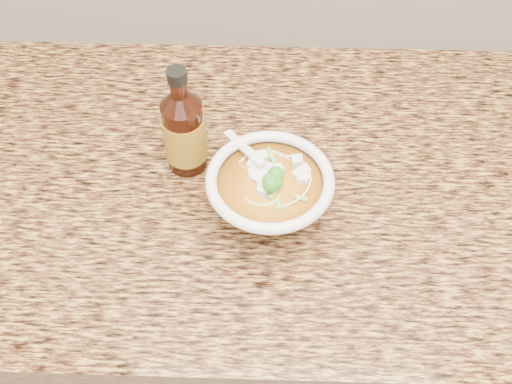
{
  "coord_description": "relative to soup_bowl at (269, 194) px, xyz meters",
  "views": [
    {
      "loc": [
        -0.1,
        1.03,
        1.69
      ],
      "look_at": [
        -0.11,
        1.6,
        0.95
      ],
      "focal_mm": 45.0,
      "sensor_mm": 36.0,
      "label": 1
    }
  ],
  "objects": [
    {
      "name": "cabinet",
      "position": [
        0.09,
        0.08,
        -0.51
      ],
      "size": [
        4.0,
        0.65,
        0.86
      ],
      "primitive_type": "cube",
      "color": "#381C11",
      "rests_on": "ground"
    },
    {
      "name": "soup_bowl",
      "position": [
        0.0,
        0.0,
        0.0
      ],
      "size": [
        0.19,
        0.19,
        0.1
      ],
      "rotation": [
        0.0,
        0.0,
        -0.23
      ],
      "color": "silver",
      "rests_on": "counter_slab"
    },
    {
      "name": "counter_slab",
      "position": [
        0.09,
        0.08,
        -0.06
      ],
      "size": [
        4.0,
        0.68,
        0.04
      ],
      "primitive_type": "cube",
      "color": "#AA863E",
      "rests_on": "cabinet"
    },
    {
      "name": "hot_sauce_bottle",
      "position": [
        -0.13,
        0.09,
        0.03
      ],
      "size": [
        0.08,
        0.08,
        0.2
      ],
      "rotation": [
        0.0,
        0.0,
        0.41
      ],
      "color": "#3C1308",
      "rests_on": "counter_slab"
    }
  ]
}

